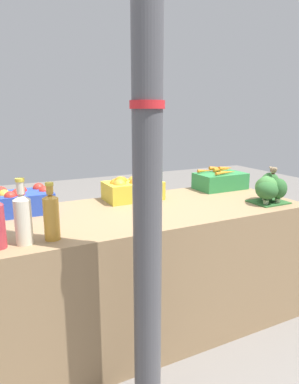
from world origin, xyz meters
name	(u,v)px	position (x,y,z in m)	size (l,w,h in m)	color
ground_plane	(149,323)	(0.00, 0.00, 0.00)	(10.00, 10.00, 0.00)	slate
market_table	(149,268)	(0.00, 0.00, 0.38)	(1.85, 0.77, 0.77)	#937551
support_pole	(147,110)	(-0.31, -0.61, 1.33)	(0.13, 0.13, 2.66)	#4C4C51
apple_crate	(18,201)	(-0.70, 0.24, 0.84)	(0.36, 0.22, 0.15)	#2847B7
orange_crate	(131,188)	(-0.01, 0.24, 0.84)	(0.36, 0.22, 0.16)	gold
carrot_crate	(220,180)	(0.71, 0.24, 0.83)	(0.36, 0.22, 0.16)	#2D8442
broccoli_pile	(269,188)	(0.73, -0.22, 0.86)	(0.23, 0.21, 0.18)	#2D602D
juice_bottle_cloudy	(23,217)	(-0.73, -0.26, 0.89)	(0.07, 0.07, 0.29)	beige
juice_bottle_amber	(51,216)	(-0.62, -0.26, 0.88)	(0.07, 0.07, 0.26)	gold
sparrow_bird	(274,170)	(0.74, -0.23, 0.98)	(0.08, 0.12, 0.05)	#4C3D2D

